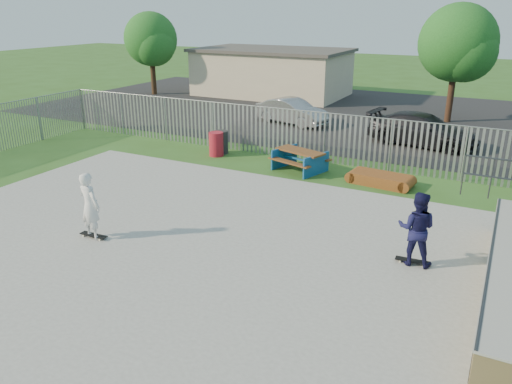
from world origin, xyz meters
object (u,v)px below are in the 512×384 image
at_px(tree_left, 151,39).
at_px(skater_navy, 417,229).
at_px(picnic_table, 300,160).
at_px(car_silver, 292,111).
at_px(funbox, 380,179).
at_px(skater_white, 90,206).
at_px(trash_bin_red, 216,144).
at_px(car_dark, 423,130).
at_px(trash_bin_grey, 221,142).
at_px(tree_mid, 458,43).

height_order(tree_left, skater_navy, tree_left).
xyz_separation_m(picnic_table, car_silver, (-3.50, 7.34, 0.28)).
bearing_deg(funbox, skater_white, -118.80).
bearing_deg(trash_bin_red, picnic_table, -4.12).
bearing_deg(skater_white, trash_bin_red, -71.56).
height_order(skater_navy, skater_white, same).
bearing_deg(picnic_table, skater_navy, -30.45).
height_order(trash_bin_red, tree_left, tree_left).
relative_size(funbox, car_dark, 0.41).
height_order(trash_bin_grey, tree_left, tree_left).
distance_m(picnic_table, trash_bin_grey, 3.96).
bearing_deg(funbox, picnic_table, -177.76).
relative_size(car_silver, tree_mid, 0.65).
bearing_deg(trash_bin_grey, trash_bin_red, -88.75).
xyz_separation_m(picnic_table, funbox, (3.14, -0.19, -0.21)).
height_order(trash_bin_red, car_silver, car_silver).
bearing_deg(trash_bin_red, tree_left, 136.84).
xyz_separation_m(trash_bin_grey, skater_navy, (9.23, -6.57, 0.56)).
bearing_deg(skater_navy, tree_mid, -88.85).
bearing_deg(skater_white, trash_bin_grey, -71.94).
relative_size(car_dark, skater_white, 2.71).
distance_m(picnic_table, skater_white, 8.65).
relative_size(car_dark, skater_navy, 2.71).
relative_size(trash_bin_grey, tree_left, 0.17).
bearing_deg(car_dark, trash_bin_grey, 134.53).
bearing_deg(picnic_table, funbox, 13.80).
xyz_separation_m(picnic_table, skater_white, (-2.43, -8.28, 0.64)).
xyz_separation_m(tree_left, skater_white, (13.77, -20.10, -2.76)).
distance_m(trash_bin_grey, tree_mid, 13.92).
bearing_deg(tree_mid, funbox, -93.31).
distance_m(trash_bin_grey, car_dark, 9.03).
distance_m(picnic_table, car_dark, 6.88).
bearing_deg(skater_white, skater_navy, -154.01).
height_order(car_dark, skater_white, skater_white).
xyz_separation_m(trash_bin_grey, tree_mid, (7.72, 10.99, 3.65)).
distance_m(picnic_table, trash_bin_red, 3.90).
xyz_separation_m(funbox, skater_white, (-5.57, -8.09, 0.85)).
bearing_deg(picnic_table, skater_white, -89.04).
height_order(picnic_table, trash_bin_grey, trash_bin_grey).
bearing_deg(picnic_table, car_dark, 77.07).
xyz_separation_m(trash_bin_grey, skater_white, (1.47, -8.98, 0.56)).
relative_size(car_silver, skater_navy, 2.25).
height_order(tree_mid, skater_navy, tree_mid).
height_order(car_silver, car_dark, car_dark).
relative_size(trash_bin_red, car_silver, 0.25).
distance_m(car_dark, skater_white, 15.39).
relative_size(picnic_table, car_silver, 0.56).
bearing_deg(skater_navy, trash_bin_grey, -39.21).
height_order(funbox, trash_bin_red, trash_bin_red).
bearing_deg(car_dark, skater_navy, -161.89).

